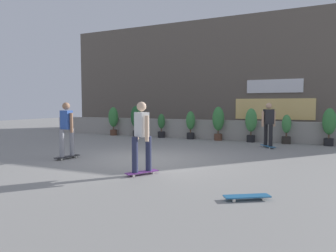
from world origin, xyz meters
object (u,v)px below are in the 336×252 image
object	(u,v)px
potted_plant_5	(251,123)
skateboard_near_camera	(247,196)
potted_plant_1	(136,119)
skater_mid_plaza	(142,135)
potted_plant_3	(191,124)
skater_foreground	(67,128)
potted_plant_4	(218,121)
potted_plant_2	(161,125)
potted_plant_7	(329,124)
potted_plant_0	(113,119)
potted_plant_6	(286,128)
skater_by_wall_left	(268,123)

from	to	relation	value
potted_plant_5	skateboard_near_camera	distance (m)	8.40
potted_plant_1	skater_mid_plaza	distance (m)	8.61
potted_plant_3	skater_foreground	size ratio (longest dim) A/B	0.78
potted_plant_5	skater_mid_plaza	bearing A→B (deg)	-100.08
potted_plant_1	potted_plant_3	bearing A→B (deg)	-0.00
potted_plant_1	potted_plant_4	world-z (taller)	potted_plant_1
skater_mid_plaza	potted_plant_1	bearing A→B (deg)	121.05
potted_plant_2	potted_plant_7	world-z (taller)	potted_plant_7
skateboard_near_camera	potted_plant_1	bearing A→B (deg)	130.19
potted_plant_0	potted_plant_6	bearing A→B (deg)	0.00
skater_by_wall_left	skater_foreground	bearing A→B (deg)	-136.84
skater_mid_plaza	potted_plant_3	bearing A→B (deg)	101.37
potted_plant_4	potted_plant_1	bearing A→B (deg)	180.00
potted_plant_2	skater_by_wall_left	world-z (taller)	skater_by_wall_left
potted_plant_2	potted_plant_5	world-z (taller)	potted_plant_5
potted_plant_7	potted_plant_4	bearing A→B (deg)	180.00
potted_plant_0	potted_plant_1	world-z (taller)	potted_plant_1
potted_plant_2	potted_plant_7	bearing A→B (deg)	-0.00
potted_plant_5	potted_plant_4	bearing A→B (deg)	180.00
potted_plant_3	potted_plant_7	world-z (taller)	potted_plant_7
potted_plant_6	skater_mid_plaza	xyz separation A→B (m)	(-2.75, -7.38, 0.29)
potted_plant_5	skater_mid_plaza	distance (m)	7.50
potted_plant_0	potted_plant_4	world-z (taller)	potted_plant_4
potted_plant_0	potted_plant_6	distance (m)	8.59
skater_mid_plaza	potted_plant_6	bearing A→B (deg)	69.55
potted_plant_4	skater_foreground	size ratio (longest dim) A/B	0.91
potted_plant_4	potted_plant_7	size ratio (longest dim) A/B	1.03
potted_plant_4	potted_plant_6	bearing A→B (deg)	0.00
potted_plant_1	potted_plant_3	world-z (taller)	potted_plant_1
potted_plant_7	skater_foreground	bearing A→B (deg)	-138.89
skater_foreground	skateboard_near_camera	xyz separation A→B (m)	(5.63, -1.81, -0.88)
potted_plant_5	potted_plant_7	distance (m)	3.01
potted_plant_6	skater_by_wall_left	size ratio (longest dim) A/B	0.72
potted_plant_5	skater_foreground	world-z (taller)	skater_foreground
potted_plant_3	potted_plant_6	bearing A→B (deg)	0.00
skater_mid_plaza	skateboard_near_camera	distance (m)	2.84
potted_plant_5	skateboard_near_camera	bearing A→B (deg)	-81.50
potted_plant_7	skater_foreground	size ratio (longest dim) A/B	0.88
potted_plant_7	skater_mid_plaza	distance (m)	8.55
potted_plant_0	potted_plant_2	distance (m)	2.84
potted_plant_5	skater_mid_plaza	world-z (taller)	skater_mid_plaza
potted_plant_2	potted_plant_3	distance (m)	1.53
potted_plant_4	potted_plant_6	size ratio (longest dim) A/B	1.27
potted_plant_2	potted_plant_6	bearing A→B (deg)	0.00
potted_plant_4	skater_mid_plaza	bearing A→B (deg)	-88.87
potted_plant_3	skater_mid_plaza	xyz separation A→B (m)	(1.48, -7.38, 0.20)
potted_plant_2	potted_plant_5	distance (m)	4.33
skater_foreground	skateboard_near_camera	world-z (taller)	skater_foreground
skater_foreground	potted_plant_3	bearing A→B (deg)	76.10
skateboard_near_camera	potted_plant_3	bearing A→B (deg)	115.98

